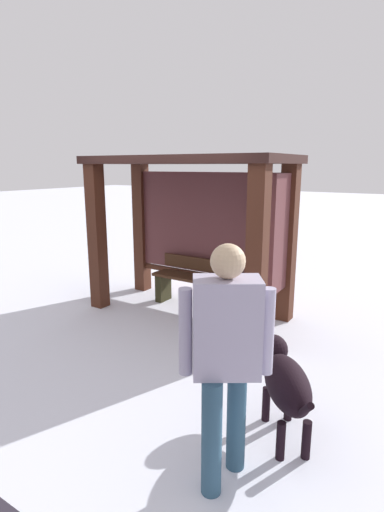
{
  "coord_description": "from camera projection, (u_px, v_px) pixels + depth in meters",
  "views": [
    {
      "loc": [
        3.17,
        -4.83,
        2.21
      ],
      "look_at": [
        0.38,
        -0.48,
        1.03
      ],
      "focal_mm": 27.8,
      "sensor_mm": 36.0,
      "label": 1
    }
  ],
  "objects": [
    {
      "name": "bench_left_inside",
      "position": [
        197.0,
        284.0,
        6.25
      ],
      "size": [
        1.5,
        0.35,
        0.78
      ],
      "color": "#412718",
      "rests_on": "ground"
    },
    {
      "name": "ground_plane",
      "position": [
        188.0,
        312.0,
        6.12
      ],
      "size": [
        60.0,
        60.0,
        0.0
      ],
      "primitive_type": "plane",
      "color": "white"
    },
    {
      "name": "dog",
      "position": [
        284.0,
        379.0,
        3.26
      ],
      "size": [
        0.76,
        0.97,
        0.7
      ],
      "color": "black",
      "rests_on": "ground"
    },
    {
      "name": "person_walking",
      "position": [
        226.0,
        348.0,
        2.64
      ],
      "size": [
        0.58,
        0.5,
        1.73
      ],
      "color": "#ABA4C0",
      "rests_on": "ground"
    },
    {
      "name": "bus_shelter",
      "position": [
        198.0,
        207.0,
        5.84
      ],
      "size": [
        3.01,
        1.4,
        2.35
      ],
      "color": "#422014",
      "rests_on": "ground"
    }
  ]
}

